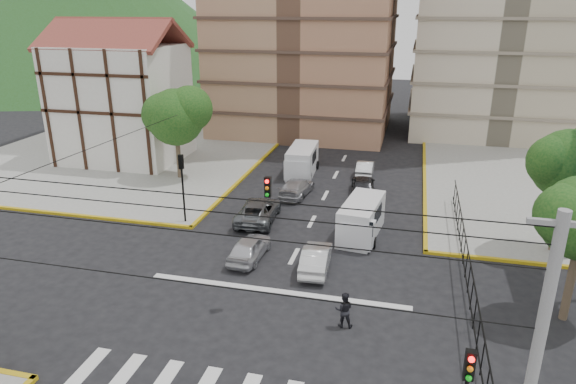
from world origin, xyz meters
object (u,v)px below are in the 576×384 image
(traffic_light_nw, at_px, (182,177))
(car_white_front_right, at_px, (316,258))
(pedestrian_crosswalk, at_px, (344,310))
(van_left_lane, at_px, (302,162))
(van_right_lane, at_px, (361,221))
(car_silver_front_left, at_px, (249,248))

(traffic_light_nw, relative_size, car_white_front_right, 1.12)
(traffic_light_nw, xyz_separation_m, car_white_front_right, (9.25, -3.96, -2.47))
(car_white_front_right, bearing_deg, pedestrian_crosswalk, 110.59)
(van_left_lane, bearing_deg, van_right_lane, -64.01)
(car_white_front_right, bearing_deg, van_right_lane, -115.51)
(traffic_light_nw, xyz_separation_m, pedestrian_crosswalk, (11.39, -8.71, -2.29))
(car_silver_front_left, bearing_deg, pedestrian_crosswalk, 141.85)
(van_left_lane, relative_size, car_silver_front_left, 1.34)
(traffic_light_nw, xyz_separation_m, car_silver_front_left, (5.48, -3.64, -2.46))
(pedestrian_crosswalk, bearing_deg, car_white_front_right, -73.60)
(van_right_lane, bearing_deg, pedestrian_crosswalk, -80.87)
(traffic_light_nw, height_order, pedestrian_crosswalk, traffic_light_nw)
(van_left_lane, bearing_deg, car_silver_front_left, -91.26)
(van_right_lane, xyz_separation_m, pedestrian_crosswalk, (0.30, -9.32, -0.24))
(traffic_light_nw, xyz_separation_m, van_right_lane, (11.08, 0.60, -2.05))
(car_silver_front_left, distance_m, car_white_front_right, 3.78)
(van_right_lane, height_order, van_left_lane, van_left_lane)
(traffic_light_nw, relative_size, van_right_lane, 0.87)
(traffic_light_nw, xyz_separation_m, van_left_lane, (5.05, 11.55, -2.00))
(traffic_light_nw, bearing_deg, van_right_lane, 3.12)
(pedestrian_crosswalk, bearing_deg, van_right_lane, -95.97)
(traffic_light_nw, relative_size, pedestrian_crosswalk, 2.68)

